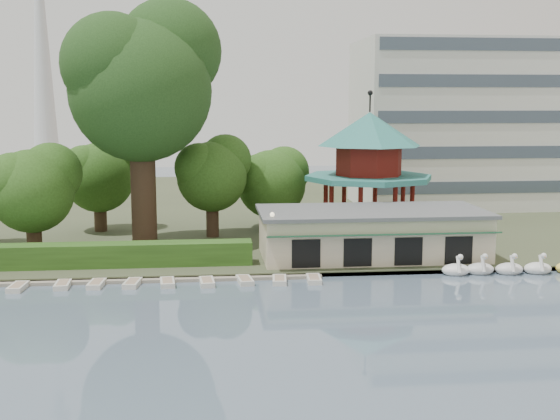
{
  "coord_description": "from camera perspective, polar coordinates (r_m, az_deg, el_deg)",
  "views": [
    {
      "loc": [
        -3.31,
        -33.79,
        12.99
      ],
      "look_at": [
        2.0,
        18.0,
        5.0
      ],
      "focal_mm": 45.0,
      "sensor_mm": 36.0,
      "label": 1
    }
  ],
  "objects": [
    {
      "name": "pavilion",
      "position": [
        67.77,
        7.24,
        4.0
      ],
      "size": [
        12.4,
        12.4,
        13.5
      ],
      "color": "beige",
      "rests_on": "shore"
    },
    {
      "name": "office_building",
      "position": [
        90.33,
        17.73,
        6.25
      ],
      "size": [
        38.0,
        18.0,
        20.0
      ],
      "color": "silver",
      "rests_on": "shore"
    },
    {
      "name": "broadcast_tower",
      "position": [
        179.28,
        -18.94,
        14.99
      ],
      "size": [
        8.0,
        8.0,
        96.0
      ],
      "color": "silver",
      "rests_on": "ground"
    },
    {
      "name": "dock",
      "position": [
        53.3,
        -15.13,
        -5.56
      ],
      "size": [
        34.0,
        1.6,
        0.24
      ],
      "primitive_type": "cube",
      "color": "gray",
      "rests_on": "ground"
    },
    {
      "name": "hedge",
      "position": [
        56.75,
        -17.64,
        -3.58
      ],
      "size": [
        30.0,
        2.0,
        1.8
      ],
      "primitive_type": "cube",
      "color": "#2F581B",
      "rests_on": "shore"
    },
    {
      "name": "embankment",
      "position": [
        52.78,
        -2.09,
        -5.36
      ],
      "size": [
        220.0,
        0.6,
        0.3
      ],
      "primitive_type": "cube",
      "color": "gray",
      "rests_on": "ground"
    },
    {
      "name": "moored_rowboats",
      "position": [
        51.87,
        -14.69,
        -5.86
      ],
      "size": [
        32.53,
        2.71,
        0.36
      ],
      "color": "silver",
      "rests_on": "ground"
    },
    {
      "name": "small_trees",
      "position": [
        66.42,
        -13.12,
        2.43
      ],
      "size": [
        39.98,
        17.11,
        9.64
      ],
      "color": "#3A281C",
      "rests_on": "shore"
    },
    {
      "name": "big_tree",
      "position": [
        62.27,
        -11.13,
        10.5
      ],
      "size": [
        13.43,
        12.52,
        21.67
      ],
      "color": "#3A281C",
      "rests_on": "shore"
    },
    {
      "name": "lamp_post",
      "position": [
        53.88,
        -0.64,
        -1.59
      ],
      "size": [
        0.36,
        0.36,
        4.28
      ],
      "color": "black",
      "rests_on": "shore"
    },
    {
      "name": "swan_boats",
      "position": [
        57.62,
        20.09,
        -4.44
      ],
      "size": [
        14.67,
        2.09,
        1.92
      ],
      "color": "white",
      "rests_on": "ground"
    },
    {
      "name": "boathouse",
      "position": [
        58.31,
        7.45,
        -1.84
      ],
      "size": [
        18.6,
        9.39,
        3.9
      ],
      "color": "beige",
      "rests_on": "shore"
    },
    {
      "name": "shore",
      "position": [
        86.8,
        -3.61,
        0.23
      ],
      "size": [
        220.0,
        70.0,
        0.4
      ],
      "primitive_type": "cube",
      "color": "#424930",
      "rests_on": "ground"
    },
    {
      "name": "ground_plane",
      "position": [
        36.35,
        -0.25,
        -12.21
      ],
      "size": [
        220.0,
        220.0,
        0.0
      ],
      "primitive_type": "plane",
      "color": "slate",
      "rests_on": "ground"
    }
  ]
}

